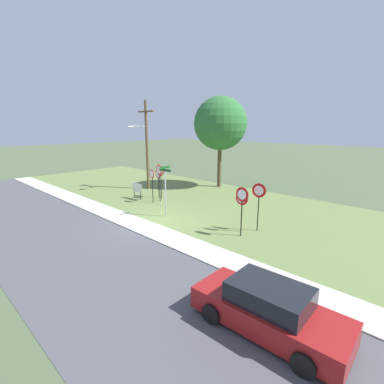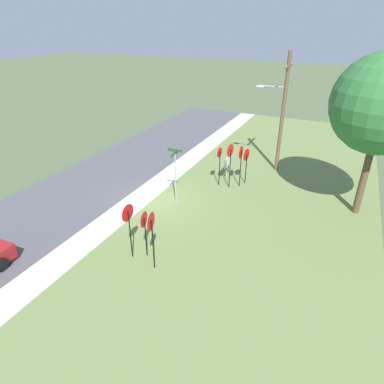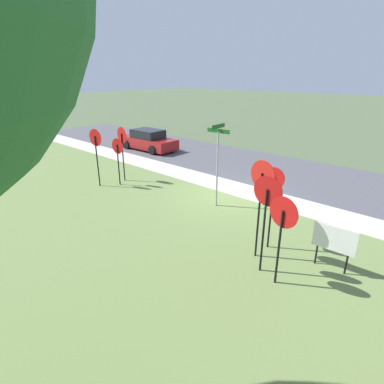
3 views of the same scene
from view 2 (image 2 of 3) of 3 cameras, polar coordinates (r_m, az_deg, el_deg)
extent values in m
plane|color=#4C5B3D|center=(19.58, -6.61, -1.35)|extent=(160.00, 160.00, 0.00)
cube|color=#4C4C51|center=(22.26, -17.26, 1.21)|extent=(44.00, 6.40, 0.01)
cube|color=#BCB7AD|center=(19.96, -8.59, -0.80)|extent=(44.00, 1.60, 0.06)
cube|color=olive|center=(17.54, 10.49, -5.24)|extent=(44.00, 12.00, 0.04)
cylinder|color=black|center=(20.74, 4.74, 3.98)|extent=(0.06, 0.06, 2.23)
cylinder|color=red|center=(20.36, 4.75, 6.77)|extent=(0.62, 0.09, 0.62)
cylinder|color=white|center=(20.36, 4.70, 6.78)|extent=(0.48, 0.06, 0.48)
cylinder|color=black|center=(21.29, 9.24, 3.96)|extent=(0.06, 0.06, 1.97)
cylinder|color=red|center=(20.95, 9.32, 6.31)|extent=(0.77, 0.15, 0.77)
cylinder|color=white|center=(20.96, 9.28, 6.32)|extent=(0.60, 0.11, 0.60)
cylinder|color=black|center=(20.78, 8.31, 3.93)|extent=(0.06, 0.06, 2.30)
cylinder|color=red|center=(20.39, 8.40, 6.77)|extent=(0.78, 0.04, 0.78)
cylinder|color=white|center=(20.40, 8.35, 6.78)|extent=(0.61, 0.02, 0.61)
cylinder|color=black|center=(20.48, 6.51, 3.97)|extent=(0.06, 0.06, 2.49)
cylinder|color=red|center=(20.05, 6.58, 7.10)|extent=(0.79, 0.16, 0.80)
cylinder|color=white|center=(20.06, 6.53, 7.11)|extent=(0.62, 0.12, 0.62)
cylinder|color=black|center=(14.61, -7.93, -7.69)|extent=(0.06, 0.06, 1.92)
cone|color=red|center=(14.15, -8.29, -4.69)|extent=(0.70, 0.13, 0.71)
cone|color=silver|center=(14.16, -8.36, -4.67)|extent=(0.48, 0.08, 0.48)
cylinder|color=black|center=(13.77, -6.69, -8.96)|extent=(0.06, 0.06, 2.34)
cone|color=red|center=(13.18, -7.09, -5.08)|extent=(0.77, 0.16, 0.78)
cone|color=white|center=(13.19, -7.17, -5.06)|extent=(0.52, 0.10, 0.53)
cylinder|color=black|center=(14.53, -10.51, -7.21)|extent=(0.06, 0.06, 2.31)
cone|color=red|center=(13.98, -11.02, -3.53)|extent=(0.77, 0.07, 0.77)
cone|color=white|center=(13.99, -11.09, -3.51)|extent=(0.52, 0.04, 0.52)
cylinder|color=#9EA0A8|center=(18.54, -2.84, 2.23)|extent=(0.07, 0.07, 2.89)
cylinder|color=#9EA0A8|center=(17.97, -2.94, 6.45)|extent=(0.09, 0.09, 0.03)
cube|color=#19511E|center=(17.95, -2.95, 6.63)|extent=(0.96, 0.09, 0.15)
cube|color=#19511E|center=(17.89, -2.96, 7.14)|extent=(0.08, 0.82, 0.15)
cylinder|color=brown|center=(22.98, 15.27, 12.70)|extent=(0.24, 0.24, 7.74)
cube|color=brown|center=(22.47, 16.23, 19.96)|extent=(2.10, 0.12, 0.12)
cylinder|color=gray|center=(23.30, 16.67, 20.38)|extent=(0.09, 0.09, 0.10)
cylinder|color=gray|center=(21.63, 15.83, 20.03)|extent=(0.09, 0.09, 0.10)
cylinder|color=#9EA0A8|center=(22.79, 13.68, 17.17)|extent=(0.08, 1.66, 0.08)
ellipsoid|color=#B7B7BC|center=(22.99, 11.56, 17.30)|extent=(0.40, 0.56, 0.18)
cylinder|color=black|center=(23.01, 6.25, 4.04)|extent=(0.05, 0.05, 0.55)
cylinder|color=black|center=(22.33, 5.68, 3.32)|extent=(0.05, 0.05, 0.55)
cube|color=white|center=(22.43, 6.05, 5.15)|extent=(1.10, 0.08, 0.70)
cylinder|color=brown|center=(19.30, 27.55, 2.90)|extent=(0.36, 0.36, 4.63)
sphere|color=#2D6B33|center=(18.34, 29.92, 12.92)|extent=(4.78, 4.78, 4.78)
cylinder|color=black|center=(16.18, -29.87, -10.74)|extent=(0.61, 0.20, 0.60)
camera|label=1|loc=(19.44, -57.47, 3.68)|focal=26.00mm
camera|label=3|loc=(22.23, 28.14, 12.80)|focal=29.02mm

